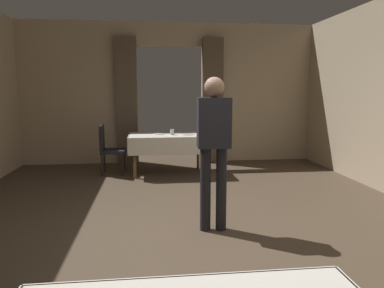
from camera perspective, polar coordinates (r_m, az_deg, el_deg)
The scene contains 9 objects.
ground at distance 4.06m, azimuth 0.02°, elevation -14.34°, with size 10.08×10.08×0.00m, color #4C3D2D.
wall_back at distance 7.91m, azimuth -3.52°, elevation 8.11°, with size 6.40×0.27×3.00m.
dining_table_mid at distance 6.83m, azimuth -3.80°, elevation 0.68°, with size 1.47×0.90×0.75m.
chair_mid_left at distance 6.98m, azimuth -13.06°, elevation -0.46°, with size 0.44×0.44×0.93m.
plate_mid_a at distance 7.13m, azimuth 0.21°, elevation 1.90°, with size 0.21×0.21×0.01m, color white.
plate_mid_b at distance 6.84m, azimuth -5.27°, elevation 1.58°, with size 0.19×0.19×0.01m, color white.
plate_mid_c at distance 6.75m, azimuth -0.80°, elevation 1.53°, with size 0.23×0.23×0.01m, color white.
glass_mid_d at distance 6.74m, azimuth -3.16°, elevation 1.90°, with size 0.07×0.07×0.11m, color silver.
person_waiter_by_doorway at distance 3.97m, azimuth 3.46°, elevation 0.48°, with size 0.37×0.23×1.72m.
Camera 1 is at (-0.43, -3.72, 1.58)m, focal length 33.72 mm.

